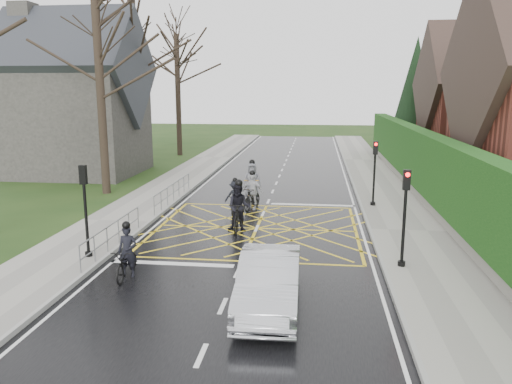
% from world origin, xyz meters
% --- Properties ---
extents(ground, '(120.00, 120.00, 0.00)m').
position_xyz_m(ground, '(0.00, 0.00, 0.00)').
color(ground, '#1A3210').
rests_on(ground, ground).
extents(road, '(9.00, 80.00, 0.01)m').
position_xyz_m(road, '(0.00, 0.00, 0.01)').
color(road, black).
rests_on(road, ground).
extents(sidewalk_right, '(3.00, 80.00, 0.15)m').
position_xyz_m(sidewalk_right, '(6.00, 0.00, 0.07)').
color(sidewalk_right, gray).
rests_on(sidewalk_right, ground).
extents(sidewalk_left, '(3.00, 80.00, 0.15)m').
position_xyz_m(sidewalk_left, '(-6.00, 0.00, 0.07)').
color(sidewalk_left, gray).
rests_on(sidewalk_left, ground).
extents(stone_wall, '(0.50, 38.00, 0.70)m').
position_xyz_m(stone_wall, '(7.75, 6.00, 0.35)').
color(stone_wall, slate).
rests_on(stone_wall, ground).
extents(hedge, '(0.90, 38.00, 2.80)m').
position_xyz_m(hedge, '(7.75, 6.00, 2.10)').
color(hedge, '#10370F').
rests_on(hedge, stone_wall).
extents(house_far, '(9.80, 8.80, 10.30)m').
position_xyz_m(house_far, '(14.75, 18.00, 4.36)').
color(house_far, maroon).
rests_on(house_far, ground).
extents(conifer, '(4.60, 4.60, 10.00)m').
position_xyz_m(conifer, '(10.75, 26.00, 4.99)').
color(conifer, black).
rests_on(conifer, ground).
extents(church, '(8.80, 7.80, 11.00)m').
position_xyz_m(church, '(-13.54, 12.00, 4.93)').
color(church, '#2D2B28').
rests_on(church, ground).
extents(tree_near, '(9.24, 9.24, 11.44)m').
position_xyz_m(tree_near, '(-9.00, 6.00, 7.91)').
color(tree_near, black).
rests_on(tree_near, ground).
extents(tree_mid, '(10.08, 10.08, 12.48)m').
position_xyz_m(tree_mid, '(-10.00, 14.00, 8.63)').
color(tree_mid, black).
rests_on(tree_mid, ground).
extents(tree_far, '(8.40, 8.40, 10.40)m').
position_xyz_m(tree_far, '(-9.30, 22.00, 7.19)').
color(tree_far, black).
rests_on(tree_far, ground).
extents(railing_south, '(0.05, 5.04, 1.03)m').
position_xyz_m(railing_south, '(-4.65, -3.50, 0.78)').
color(railing_south, slate).
rests_on(railing_south, ground).
extents(railing_north, '(0.05, 6.04, 1.03)m').
position_xyz_m(railing_north, '(-4.65, 4.00, 0.79)').
color(railing_north, slate).
rests_on(railing_north, ground).
extents(traffic_light_ne, '(0.24, 0.31, 3.21)m').
position_xyz_m(traffic_light_ne, '(5.10, 4.20, 1.66)').
color(traffic_light_ne, black).
rests_on(traffic_light_ne, ground).
extents(traffic_light_se, '(0.24, 0.31, 3.21)m').
position_xyz_m(traffic_light_se, '(5.10, -4.20, 1.66)').
color(traffic_light_se, black).
rests_on(traffic_light_se, ground).
extents(traffic_light_sw, '(0.24, 0.31, 3.21)m').
position_xyz_m(traffic_light_sw, '(-5.10, -4.50, 1.66)').
color(traffic_light_sw, black).
rests_on(traffic_light_sw, ground).
extents(cyclist_rear, '(0.72, 1.82, 1.74)m').
position_xyz_m(cyclist_rear, '(-3.25, -5.79, 0.56)').
color(cyclist_rear, black).
rests_on(cyclist_rear, ground).
extents(cyclist_back, '(0.95, 2.11, 2.10)m').
position_xyz_m(cyclist_back, '(-0.66, -0.43, 0.80)').
color(cyclist_back, black).
rests_on(cyclist_back, ground).
extents(cyclist_mid, '(0.98, 1.69, 1.64)m').
position_xyz_m(cyclist_mid, '(-1.30, 2.51, 0.60)').
color(cyclist_mid, black).
rests_on(cyclist_mid, ground).
extents(cyclist_front, '(1.08, 1.94, 1.87)m').
position_xyz_m(cyclist_front, '(-0.60, 3.24, 0.69)').
color(cyclist_front, black).
rests_on(cyclist_front, ground).
extents(cyclist_lead, '(0.98, 2.19, 2.07)m').
position_xyz_m(cyclist_lead, '(-0.91, 5.49, 0.72)').
color(cyclist_lead, '#B47616').
rests_on(cyclist_lead, ground).
extents(car, '(1.65, 4.45, 1.45)m').
position_xyz_m(car, '(1.22, -7.42, 0.73)').
color(car, '#B5B7BD').
rests_on(car, ground).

